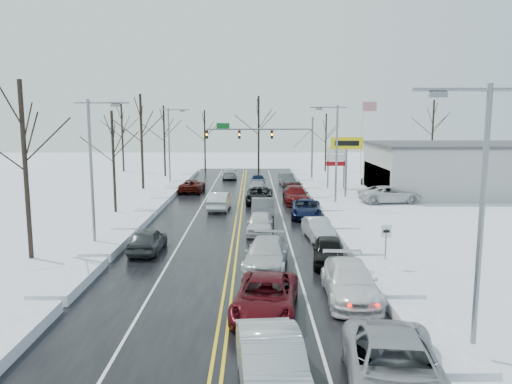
{
  "coord_description": "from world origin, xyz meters",
  "views": [
    {
      "loc": [
        1.15,
        -33.66,
        7.95
      ],
      "look_at": [
        1.38,
        2.65,
        2.5
      ],
      "focal_mm": 35.0,
      "sensor_mm": 36.0,
      "label": 1
    }
  ],
  "objects_px": {
    "traffic_signal_mast": "(271,138)",
    "flagpole": "(363,133)",
    "tires_plus_sign": "(347,147)",
    "oncoming_car_0": "(220,210)",
    "dealership_building": "(471,169)"
  },
  "relations": [
    {
      "from": "traffic_signal_mast",
      "to": "flagpole",
      "type": "xyz_separation_m",
      "value": [
        11.72,
        2.01,
        0.45
      ]
    },
    {
      "from": "tires_plus_sign",
      "to": "oncoming_car_0",
      "type": "bearing_deg",
      "value": -150.01
    },
    {
      "from": "flagpole",
      "to": "tires_plus_sign",
      "type": "bearing_deg",
      "value": -108.44
    },
    {
      "from": "tires_plus_sign",
      "to": "oncoming_car_0",
      "type": "relative_size",
      "value": 1.27
    },
    {
      "from": "traffic_signal_mast",
      "to": "dealership_building",
      "type": "height_order",
      "value": "traffic_signal_mast"
    },
    {
      "from": "tires_plus_sign",
      "to": "flagpole",
      "type": "height_order",
      "value": "flagpole"
    },
    {
      "from": "tires_plus_sign",
      "to": "dealership_building",
      "type": "relative_size",
      "value": 0.29
    },
    {
      "from": "traffic_signal_mast",
      "to": "dealership_building",
      "type": "bearing_deg",
      "value": -25.95
    },
    {
      "from": "tires_plus_sign",
      "to": "oncoming_car_0",
      "type": "distance_m",
      "value": 14.97
    },
    {
      "from": "flagpole",
      "to": "oncoming_car_0",
      "type": "relative_size",
      "value": 2.11
    },
    {
      "from": "dealership_building",
      "to": "oncoming_car_0",
      "type": "bearing_deg",
      "value": -160.58
    },
    {
      "from": "oncoming_car_0",
      "to": "tires_plus_sign",
      "type": "bearing_deg",
      "value": -146.5
    },
    {
      "from": "traffic_signal_mast",
      "to": "tires_plus_sign",
      "type": "distance_m",
      "value": 13.92
    },
    {
      "from": "oncoming_car_0",
      "to": "flagpole",
      "type": "bearing_deg",
      "value": -125.23
    },
    {
      "from": "tires_plus_sign",
      "to": "dealership_building",
      "type": "height_order",
      "value": "tires_plus_sign"
    }
  ]
}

